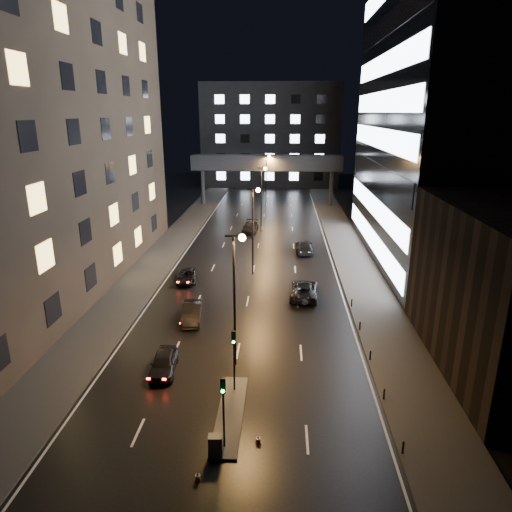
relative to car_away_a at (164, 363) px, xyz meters
The scene contains 24 objects.
ground 33.73m from the car_away_a, 81.32° to the left, with size 160.00×160.00×0.00m, color black.
sidewalk_left 29.30m from the car_away_a, 104.66° to the left, with size 5.00×110.00×0.15m, color #383533.
sidewalk_right 33.36m from the car_away_a, 58.17° to the left, with size 5.00×110.00×0.15m, color #383533.
building_left 31.22m from the car_away_a, 135.12° to the left, with size 15.00×48.00×40.00m, color #2D2319.
building_right_glass 47.33m from the car_away_a, 44.27° to the left, with size 20.00×36.00×45.00m, color black.
building_far 92.23m from the car_away_a, 86.81° to the left, with size 34.00×14.00×25.00m, color #333335.
skybridge 63.99m from the car_away_a, 85.41° to the left, with size 30.00×3.00×10.00m.
median_island 7.16m from the car_away_a, 40.87° to the right, with size 1.60×8.00×0.15m, color #383533.
traffic_signal_near 6.27m from the car_away_a, 21.94° to the right, with size 0.28×0.34×4.40m.
traffic_signal_far 9.67m from the car_away_a, 54.91° to the right, with size 0.28×0.34×4.40m.
bollard_row 15.29m from the car_away_a, ahead, with size 0.12×25.12×0.90m.
streetlight_near 7.91m from the car_away_a, 14.28° to the left, with size 1.45×0.50×10.15m.
streetlight_mid_a 22.72m from the car_away_a, 76.18° to the left, with size 1.45×0.50×10.15m.
streetlight_mid_b 42.07m from the car_away_a, 82.76° to the left, with size 1.45×0.50×10.15m.
streetlight_far 61.83m from the car_away_a, 85.11° to the left, with size 1.45×0.50×10.15m.
car_away_a is the anchor object (origin of this frame).
car_away_b 8.64m from the car_away_a, 87.40° to the left, with size 1.68×4.82×1.59m, color black.
car_away_c 18.60m from the car_away_a, 96.51° to the left, with size 2.12×4.60×1.28m, color black.
car_away_d 40.86m from the car_away_a, 85.23° to the left, with size 2.21×5.44×1.58m, color black.
car_toward_a 18.27m from the car_away_a, 53.79° to the left, with size 2.68×5.81×1.61m, color black.
car_toward_b 32.53m from the car_away_a, 69.38° to the left, with size 2.26×5.56×1.61m, color black.
utility_cabinet 9.74m from the car_away_a, 59.18° to the right, with size 0.76×0.55×1.22m, color #444446.
cone_a 11.01m from the car_away_a, 66.92° to the right, with size 0.35×0.35×0.54m, color #DA500B.
cone_b 10.20m from the car_away_a, 44.51° to the right, with size 0.36×0.36×0.49m, color #F13A0C.
Camera 1 is at (3.33, -22.16, 18.16)m, focal length 32.00 mm.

